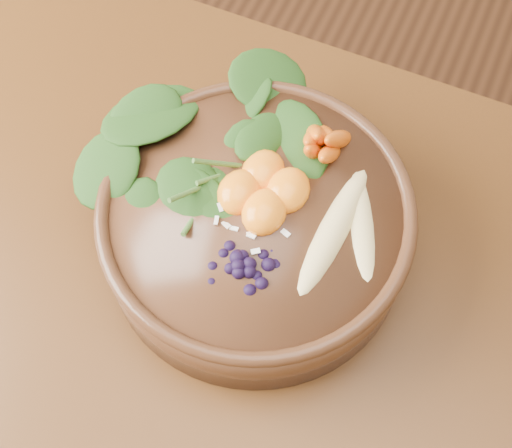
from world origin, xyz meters
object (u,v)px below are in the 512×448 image
object	(u,v)px
carrot_cluster	(336,127)
blueberry_pile	(240,258)
stoneware_bowl	(256,228)
dining_table	(346,443)
banana_halves	(350,220)
kale_heap	(227,130)
mandarin_cluster	(264,183)

from	to	relation	value
carrot_cluster	blueberry_pile	world-z (taller)	carrot_cluster
stoneware_bowl	carrot_cluster	bearing A→B (deg)	64.06
dining_table	banana_halves	xyz separation A→B (m)	(-0.08, 0.16, 0.20)
dining_table	stoneware_bowl	size ratio (longest dim) A/B	4.87
stoneware_bowl	kale_heap	size ratio (longest dim) A/B	1.53
stoneware_bowl	mandarin_cluster	world-z (taller)	mandarin_cluster
carrot_cluster	mandarin_cluster	world-z (taller)	carrot_cluster
mandarin_cluster	blueberry_pile	world-z (taller)	blueberry_pile
dining_table	kale_heap	world-z (taller)	kale_heap
mandarin_cluster	banana_halves	bearing A→B (deg)	-2.00
blueberry_pile	banana_halves	bearing A→B (deg)	46.23
carrot_cluster	kale_heap	bearing A→B (deg)	-169.49
kale_heap	carrot_cluster	size ratio (longest dim) A/B	2.38
mandarin_cluster	carrot_cluster	bearing A→B (deg)	57.94
kale_heap	banana_halves	bearing A→B (deg)	-15.80
mandarin_cluster	dining_table	bearing A→B (deg)	-43.24
blueberry_pile	stoneware_bowl	bearing A→B (deg)	100.61
kale_heap	blueberry_pile	bearing A→B (deg)	-60.45
carrot_cluster	blueberry_pile	xyz separation A→B (m)	(-0.03, -0.16, -0.02)
stoneware_bowl	banana_halves	xyz separation A→B (m)	(0.09, 0.02, 0.06)
stoneware_bowl	mandarin_cluster	size ratio (longest dim) A/B	3.15
dining_table	carrot_cluster	distance (m)	0.35
dining_table	kale_heap	bearing A→B (deg)	138.89
dining_table	mandarin_cluster	world-z (taller)	mandarin_cluster
banana_halves	blueberry_pile	size ratio (longest dim) A/B	1.23
dining_table	stoneware_bowl	bearing A→B (deg)	140.52
banana_halves	blueberry_pile	xyz separation A→B (m)	(-0.08, -0.08, 0.01)
kale_heap	blueberry_pile	size ratio (longest dim) A/B	1.42
stoneware_bowl	blueberry_pile	distance (m)	0.10
kale_heap	mandarin_cluster	xyz separation A→B (m)	(0.06, -0.04, -0.01)
kale_heap	blueberry_pile	xyz separation A→B (m)	(0.07, -0.13, -0.00)
stoneware_bowl	mandarin_cluster	distance (m)	0.07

